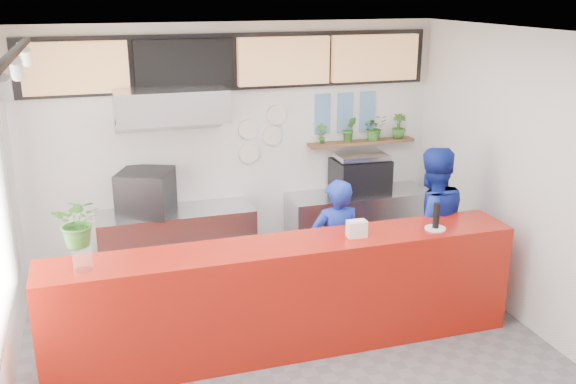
{
  "coord_description": "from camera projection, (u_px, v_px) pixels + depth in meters",
  "views": [
    {
      "loc": [
        -1.63,
        -4.88,
        3.36
      ],
      "look_at": [
        0.1,
        0.7,
        1.5
      ],
      "focal_mm": 40.0,
      "sensor_mm": 36.0,
      "label": 1
    }
  ],
  "objects": [
    {
      "name": "floor",
      "position": [
        300.0,
        369.0,
        5.92
      ],
      "size": [
        5.0,
        5.0,
        0.0
      ],
      "primitive_type": "plane",
      "color": "slate",
      "rests_on": "ground"
    },
    {
      "name": "ceiling",
      "position": [
        302.0,
        37.0,
        5.01
      ],
      "size": [
        5.0,
        5.0,
        0.0
      ],
      "primitive_type": "plane",
      "rotation": [
        3.14,
        0.0,
        0.0
      ],
      "color": "silver"
    },
    {
      "name": "wall_back",
      "position": [
        236.0,
        150.0,
        7.74
      ],
      "size": [
        5.0,
        0.0,
        5.0
      ],
      "primitive_type": "plane",
      "rotation": [
        1.57,
        0.0,
        0.0
      ],
      "color": "white",
      "rests_on": "ground"
    },
    {
      "name": "wall_right",
      "position": [
        547.0,
        191.0,
        6.17
      ],
      "size": [
        0.0,
        5.0,
        5.0
      ],
      "primitive_type": "plane",
      "rotation": [
        1.57,
        0.0,
        -1.57
      ],
      "color": "white",
      "rests_on": "ground"
    },
    {
      "name": "service_counter",
      "position": [
        287.0,
        297.0,
        6.12
      ],
      "size": [
        4.5,
        0.6,
        1.1
      ],
      "primitive_type": "cube",
      "color": "#AB180C",
      "rests_on": "ground"
    },
    {
      "name": "cream_band",
      "position": [
        234.0,
        57.0,
        7.4
      ],
      "size": [
        5.0,
        0.02,
        0.8
      ],
      "primitive_type": "cube",
      "color": "beige",
      "rests_on": "wall_back"
    },
    {
      "name": "prep_bench",
      "position": [
        178.0,
        247.0,
        7.56
      ],
      "size": [
        1.8,
        0.6,
        0.9
      ],
      "primitive_type": "cube",
      "color": "#B2B5BA",
      "rests_on": "ground"
    },
    {
      "name": "panini_oven",
      "position": [
        146.0,
        192.0,
        7.26
      ],
      "size": [
        0.73,
        0.73,
        0.51
      ],
      "primitive_type": "cube",
      "rotation": [
        0.0,
        0.0,
        -0.39
      ],
      "color": "black",
      "rests_on": "prep_bench"
    },
    {
      "name": "extraction_hood",
      "position": [
        170.0,
        104.0,
        7.0
      ],
      "size": [
        1.2,
        0.7,
        0.35
      ],
      "primitive_type": "cube",
      "color": "#B2B5BA",
      "rests_on": "ceiling"
    },
    {
      "name": "hood_lip",
      "position": [
        171.0,
        122.0,
        7.06
      ],
      "size": [
        1.2,
        0.69,
        0.31
      ],
      "primitive_type": "cube",
      "rotation": [
        -0.35,
        0.0,
        0.0
      ],
      "color": "#B2B5BA",
      "rests_on": "ceiling"
    },
    {
      "name": "right_bench",
      "position": [
        358.0,
        226.0,
        8.21
      ],
      "size": [
        1.8,
        0.6,
        0.9
      ],
      "primitive_type": "cube",
      "color": "#B2B5BA",
      "rests_on": "ground"
    },
    {
      "name": "espresso_machine",
      "position": [
        360.0,
        176.0,
        8.01
      ],
      "size": [
        0.69,
        0.51,
        0.43
      ],
      "primitive_type": "cube",
      "rotation": [
        0.0,
        0.0,
        0.04
      ],
      "color": "black",
      "rests_on": "right_bench"
    },
    {
      "name": "espresso_tray",
      "position": [
        361.0,
        156.0,
        7.93
      ],
      "size": [
        0.63,
        0.45,
        0.06
      ],
      "primitive_type": "cube",
      "rotation": [
        0.0,
        0.0,
        -0.02
      ],
      "color": "silver",
      "rests_on": "espresso_machine"
    },
    {
      "name": "herb_shelf",
      "position": [
        361.0,
        142.0,
        8.1
      ],
      "size": [
        1.4,
        0.18,
        0.04
      ],
      "primitive_type": "cube",
      "color": "brown",
      "rests_on": "wall_back"
    },
    {
      "name": "menu_board_far_left",
      "position": [
        75.0,
        68.0,
        6.82
      ],
      "size": [
        1.1,
        0.1,
        0.55
      ],
      "primitive_type": "cube",
      "color": "tan",
      "rests_on": "wall_back"
    },
    {
      "name": "menu_board_mid_left",
      "position": [
        184.0,
        64.0,
        7.15
      ],
      "size": [
        1.1,
        0.1,
        0.55
      ],
      "primitive_type": "cube",
      "color": "black",
      "rests_on": "wall_back"
    },
    {
      "name": "menu_board_mid_right",
      "position": [
        284.0,
        61.0,
        7.47
      ],
      "size": [
        1.1,
        0.1,
        0.55
      ],
      "primitive_type": "cube",
      "color": "tan",
      "rests_on": "wall_back"
    },
    {
      "name": "menu_board_far_right",
      "position": [
        375.0,
        58.0,
        7.8
      ],
      "size": [
        1.1,
        0.1,
        0.55
      ],
      "primitive_type": "cube",
      "color": "tan",
      "rests_on": "wall_back"
    },
    {
      "name": "soffit",
      "position": [
        235.0,
        62.0,
        7.38
      ],
      "size": [
        4.8,
        0.04,
        0.65
      ],
      "primitive_type": "cube",
      "color": "black",
      "rests_on": "wall_back"
    },
    {
      "name": "track_rail",
      "position": [
        15.0,
        52.0,
        4.43
      ],
      "size": [
        0.05,
        2.4,
        0.04
      ],
      "primitive_type": "cube",
      "color": "black",
      "rests_on": "ceiling"
    },
    {
      "name": "dec_plate_a",
      "position": [
        248.0,
        129.0,
        7.68
      ],
      "size": [
        0.24,
        0.03,
        0.24
      ],
      "primitive_type": "cylinder",
      "rotation": [
        1.57,
        0.0,
        0.0
      ],
      "color": "silver",
      "rests_on": "wall_back"
    },
    {
      "name": "dec_plate_b",
      "position": [
        272.0,
        135.0,
        7.79
      ],
      "size": [
        0.24,
        0.03,
        0.24
      ],
      "primitive_type": "cylinder",
      "rotation": [
        1.57,
        0.0,
        0.0
      ],
      "color": "silver",
      "rests_on": "wall_back"
    },
    {
      "name": "dec_plate_c",
      "position": [
        249.0,
        153.0,
        7.77
      ],
      "size": [
        0.24,
        0.03,
        0.24
      ],
      "primitive_type": "cylinder",
      "rotation": [
        1.57,
        0.0,
        0.0
      ],
      "color": "silver",
      "rests_on": "wall_back"
    },
    {
      "name": "dec_plate_d",
      "position": [
        276.0,
        115.0,
        7.73
      ],
      "size": [
        0.24,
        0.03,
        0.24
      ],
      "primitive_type": "cylinder",
      "rotation": [
        1.57,
        0.0,
        0.0
      ],
      "color": "silver",
      "rests_on": "wall_back"
    },
    {
      "name": "photo_frame_a",
      "position": [
        323.0,
        104.0,
        7.88
      ],
      "size": [
        0.2,
        0.02,
        0.25
      ],
      "primitive_type": "cube",
      "color": "#598CBF",
      "rests_on": "wall_back"
    },
    {
      "name": "photo_frame_b",
      "position": [
        345.0,
        103.0,
        7.97
      ],
      "size": [
        0.2,
        0.02,
        0.25
      ],
      "primitive_type": "cube",
      "color": "#598CBF",
      "rests_on": "wall_back"
    },
    {
      "name": "photo_frame_c",
      "position": [
        368.0,
        102.0,
        8.05
      ],
      "size": [
        0.2,
        0.02,
        0.25
      ],
      "primitive_type": "cube",
      "color": "#598CBF",
      "rests_on": "wall_back"
    },
    {
      "name": "photo_frame_d",
      "position": [
        322.0,
        124.0,
        7.96
      ],
      "size": [
        0.2,
        0.02,
        0.25
      ],
      "primitive_type": "cube",
      "color": "#598CBF",
      "rests_on": "wall_back"
    },
    {
      "name": "photo_frame_e",
      "position": [
        345.0,
        123.0,
        8.04
      ],
      "size": [
        0.2,
        0.02,
        0.25
      ],
      "primitive_type": "cube",
      "color": "#598CBF",
      "rests_on": "wall_back"
    },
    {
      "name": "photo_frame_f",
      "position": [
        367.0,
        121.0,
        8.13
      ],
      "size": [
        0.2,
        0.02,
        0.25
      ],
      "primitive_type": "cube",
      "color": "#598CBF",
      "rests_on": "wall_back"
    },
    {
      "name": "staff_center",
      "position": [
        336.0,
        249.0,
        6.71
      ],
      "size": [
        0.56,
        0.37,
        1.52
      ],
      "primitive_type": "imported",
      "rotation": [
        0.0,
        0.0,
        3.12
      ],
      "color": "#162897",
      "rests_on": "ground"
    },
    {
      "name": "staff_right",
      "position": [
        430.0,
        227.0,
        6.97
      ],
      "size": [
        0.87,
        0.68,
        1.77
      ],
      "primitive_type": "imported",
      "rotation": [
        0.0,
        0.0,
        3.15
      ],
      "color": "#162897",
      "rests_on": "ground"
    },
    {
      "name": "herb_a",
      "position": [
        322.0,
        134.0,
        7.9
      ],
      "size": [
        0.14,
        0.1,
        0.26
      ],
      "primitive_type": "imported",
      "rotation": [
        0.0,
        0.0,
        -0.07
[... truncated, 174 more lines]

